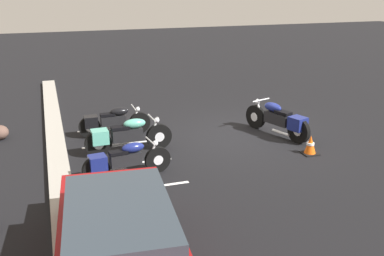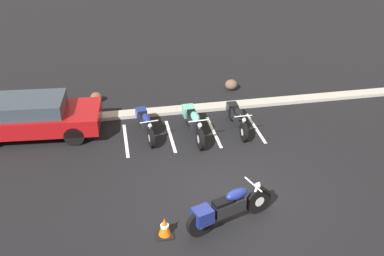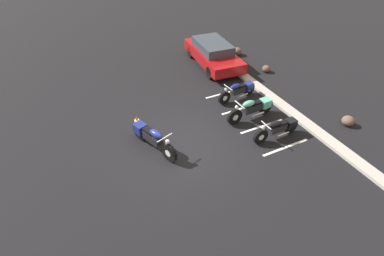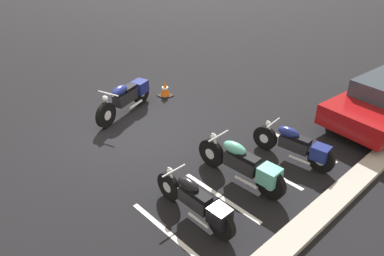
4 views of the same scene
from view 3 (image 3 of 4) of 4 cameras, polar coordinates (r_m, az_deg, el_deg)
The scene contains 15 objects.
ground at distance 11.37m, azimuth -2.16°, elevation -3.43°, with size 60.00×60.00×0.00m, color black.
motorcycle_navy_featured at distance 11.08m, azimuth -7.73°, elevation -1.72°, with size 2.31×1.04×0.94m.
parked_bike_0 at distance 14.00m, azimuth 8.94°, elevation 7.13°, with size 0.63×2.08×0.82m.
parked_bike_1 at distance 12.79m, azimuth 11.58°, elevation 3.77°, with size 0.65×2.31×0.91m.
parked_bike_2 at distance 11.98m, azimuth 16.20°, elevation 0.00°, with size 0.58×2.08×0.82m.
car_red at distance 16.90m, azimuth 4.05°, elevation 14.05°, with size 4.44×2.16×1.29m.
concrete_curb at distance 13.82m, azimuth 17.92°, elevation 3.29°, with size 18.00×0.50×0.12m, color #A8A399.
landscape_rock_0 at distance 16.76m, azimuth 13.94°, elevation 10.91°, with size 0.41×0.45×0.37m, color brown.
landscape_rock_1 at distance 18.39m, azimuth 8.60°, elevation 14.23°, with size 0.53×0.55×0.45m, color brown.
landscape_rock_2 at distance 13.83m, azimuth 27.59°, elevation 1.22°, with size 0.49×0.50×0.41m, color brown.
traffic_cone at distance 12.37m, azimuth -10.43°, elevation 1.24°, with size 0.40×0.40×0.51m.
stall_line_0 at distance 14.55m, azimuth 6.32°, elevation 6.65°, with size 0.10×2.10×0.00m, color white.
stall_line_1 at distance 13.55m, azimuth 9.52°, elevation 3.73°, with size 0.10×2.10×0.00m, color white.
stall_line_2 at distance 12.64m, azimuth 13.19°, elevation 0.34°, with size 0.10×2.10×0.00m, color white.
stall_line_3 at distance 11.84m, azimuth 17.39°, elevation -3.53°, with size 0.10×2.10×0.00m, color white.
Camera 3 is at (7.82, -3.40, 7.52)m, focal length 28.00 mm.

